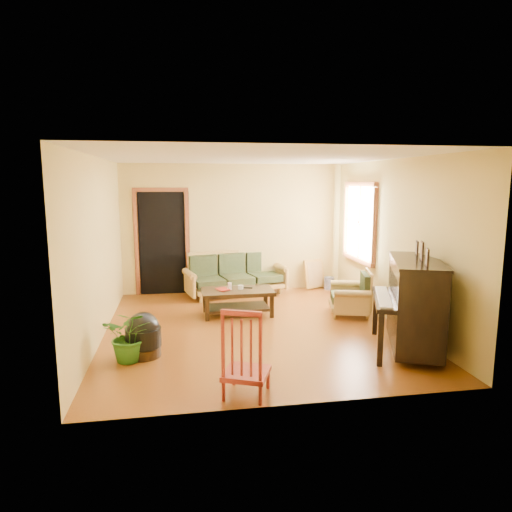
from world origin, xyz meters
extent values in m
plane|color=#5E2D0C|center=(0.00, 0.00, 0.00)|extent=(5.00, 5.00, 0.00)
cube|color=black|center=(-1.45, 2.48, 1.02)|extent=(1.08, 0.16, 2.05)
cube|color=white|center=(2.21, 1.30, 1.50)|extent=(0.12, 1.36, 1.46)
cube|color=#A27D3B|center=(-0.01, 2.14, 0.43)|extent=(2.13, 1.26, 0.85)
cube|color=black|center=(-0.16, 0.75, 0.22)|extent=(1.21, 0.67, 0.44)
cube|color=#A27D3B|center=(1.71, 0.43, 0.39)|extent=(0.91, 0.93, 0.77)
cube|color=black|center=(1.94, -1.32, 0.62)|extent=(1.28, 1.61, 1.24)
cylinder|color=black|center=(-1.60, -0.90, 0.22)|extent=(0.57, 0.57, 0.44)
cube|color=maroon|center=(-0.45, -2.19, 0.49)|extent=(0.61, 0.64, 0.98)
cube|color=gold|center=(1.69, 2.39, 0.33)|extent=(0.49, 0.29, 0.65)
cylinder|color=#2F3E8F|center=(1.98, 2.28, 0.13)|extent=(0.21, 0.21, 0.26)
imported|color=#255E1A|center=(-1.75, -1.04, 0.34)|extent=(0.74, 0.68, 0.68)
imported|color=maroon|center=(-0.49, 0.73, 0.45)|extent=(0.25, 0.29, 0.02)
cylinder|color=silver|center=(-0.29, 0.77, 0.50)|extent=(0.09, 0.09, 0.12)
cylinder|color=silver|center=(-0.10, 0.79, 0.47)|extent=(0.11, 0.11, 0.06)
cube|color=black|center=(0.03, 0.83, 0.45)|extent=(0.16, 0.08, 0.02)
camera|label=1|loc=(-1.11, -6.72, 2.26)|focal=32.00mm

